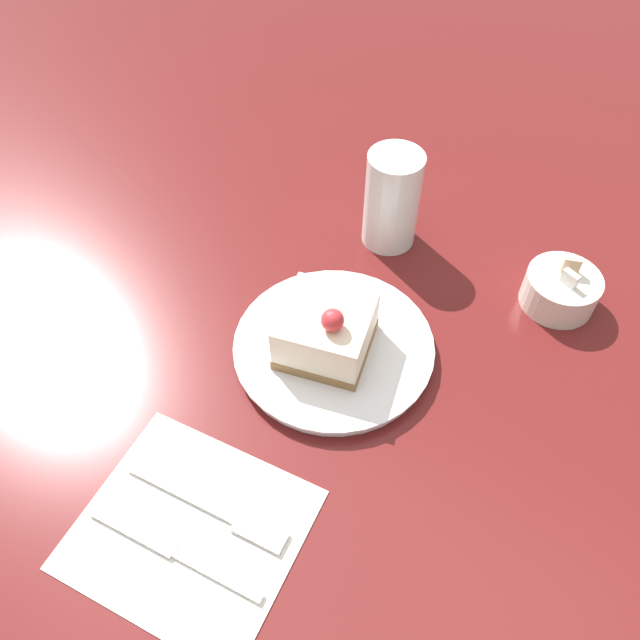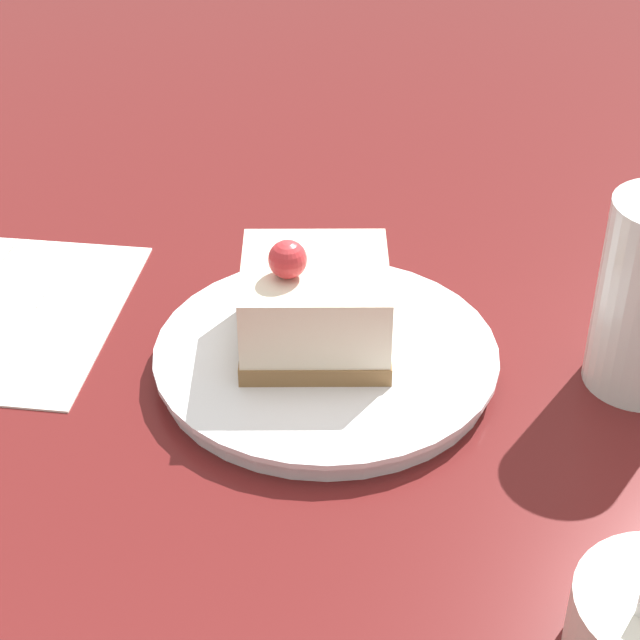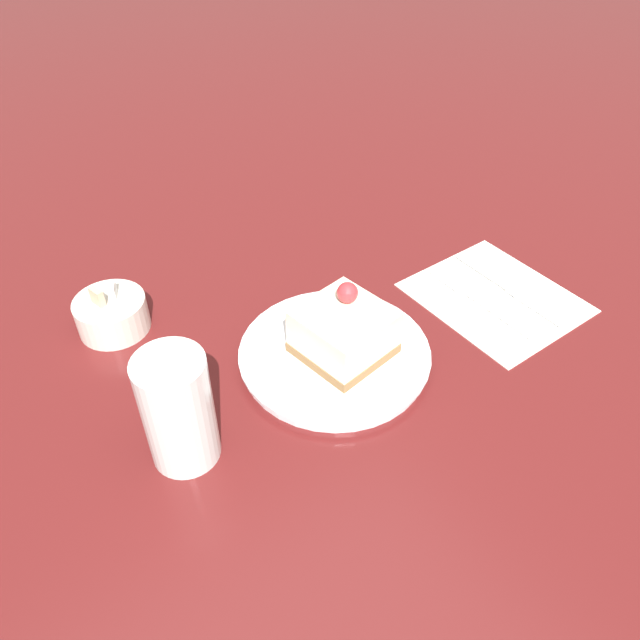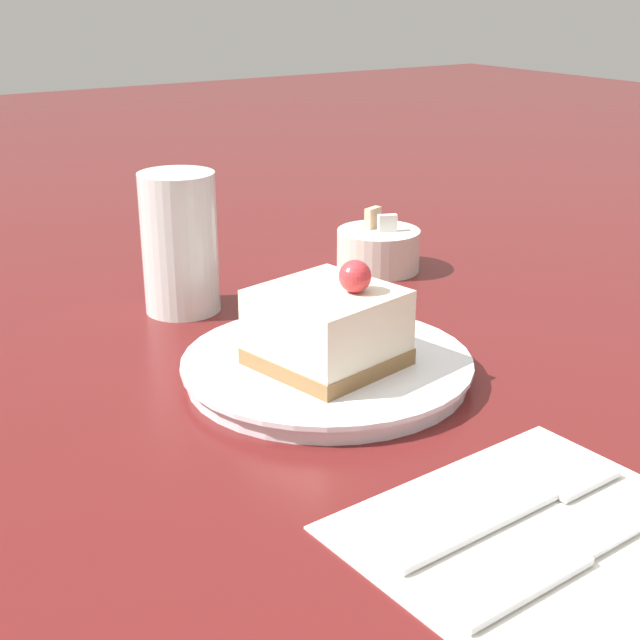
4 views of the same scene
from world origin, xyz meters
TOP-DOWN VIEW (x-y plane):
  - ground_plane at (0.00, 0.00)m, footprint 4.00×4.00m
  - plate at (-0.02, 0.04)m, footprint 0.23×0.23m
  - cake_slice at (-0.01, 0.03)m, footprint 0.11×0.11m
  - napkin at (0.23, 0.02)m, footprint 0.19×0.21m
  - fork at (0.21, 0.03)m, footprint 0.03×0.18m
  - knife at (0.26, 0.00)m, footprint 0.02×0.19m
  - sugar_bowl at (-0.22, 0.24)m, footprint 0.09×0.09m
  - drinking_glass at (-0.22, 0.01)m, footprint 0.07×0.07m

SIDE VIEW (x-z plane):
  - ground_plane at x=0.00m, z-range 0.00..0.00m
  - napkin at x=0.23m, z-range 0.00..0.00m
  - knife at x=0.26m, z-range 0.00..0.01m
  - fork at x=0.21m, z-range 0.00..0.01m
  - plate at x=-0.02m, z-range 0.00..0.02m
  - sugar_bowl at x=-0.22m, z-range -0.01..0.06m
  - cake_slice at x=-0.01m, z-range 0.01..0.09m
  - drinking_glass at x=-0.22m, z-range 0.00..0.13m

